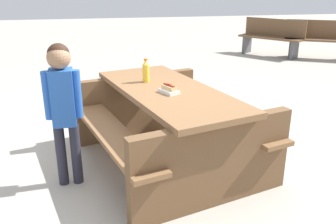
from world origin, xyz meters
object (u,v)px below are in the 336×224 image
at_px(hotdog_tray, 169,90).
at_px(park_bench_near, 272,37).
at_px(picnic_table, 168,120).
at_px(soda_bottle, 146,71).
at_px(park_bench_mid, 319,39).
at_px(child_in_coat, 63,98).

relative_size(hotdog_tray, park_bench_near, 0.15).
xyz_separation_m(picnic_table, soda_bottle, (-0.28, -0.16, 0.41)).
xyz_separation_m(soda_bottle, park_bench_near, (-4.54, 3.64, -0.41)).
relative_size(park_bench_near, park_bench_mid, 0.95).
relative_size(child_in_coat, park_bench_mid, 0.81).
distance_m(picnic_table, hotdog_tray, 0.36).
distance_m(child_in_coat, park_bench_near, 6.68).
xyz_separation_m(child_in_coat, park_bench_mid, (-4.51, 5.30, -0.33)).
relative_size(picnic_table, child_in_coat, 1.72).
height_order(park_bench_near, park_bench_mid, same).
relative_size(hotdog_tray, child_in_coat, 0.17).
height_order(soda_bottle, hotdog_tray, soda_bottle).
bearing_deg(soda_bottle, picnic_table, 29.75).
xyz_separation_m(soda_bottle, child_in_coat, (0.48, -0.75, -0.07)).
bearing_deg(park_bench_mid, park_bench_near, -119.36).
distance_m(hotdog_tray, park_bench_near, 6.08).
bearing_deg(park_bench_mid, hotdog_tray, -44.74).
bearing_deg(hotdog_tray, child_in_coat, -85.82).
distance_m(hotdog_tray, child_in_coat, 0.89).
bearing_deg(soda_bottle, hotdog_tray, 19.08).
xyz_separation_m(park_bench_near, park_bench_mid, (0.51, 0.91, 0.00)).
bearing_deg(soda_bottle, park_bench_near, 141.30).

